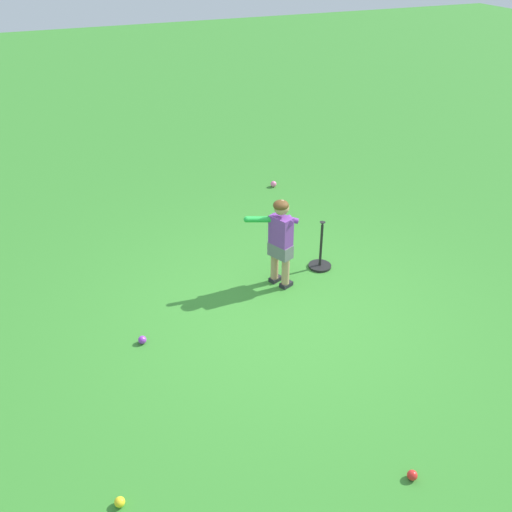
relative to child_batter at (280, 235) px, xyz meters
The scene contains 7 objects.
ground_plane 0.86m from the child_batter, 161.07° to the left, with size 40.00×40.00×0.00m, color #38842D.
child_batter is the anchor object (origin of this frame).
play_ball_midfield 2.95m from the child_batter, behind, with size 0.08×0.08×0.08m, color red.
play_ball_near_batter 3.28m from the child_batter, 134.49° to the left, with size 0.08×0.08×0.08m, color yellow.
play_ball_far_right 1.89m from the child_batter, 105.28° to the left, with size 0.08×0.08×0.08m, color purple.
play_ball_behind_batter 2.89m from the child_batter, 22.57° to the right, with size 0.10×0.10×0.10m, color pink.
batting_tee 0.84m from the child_batter, 75.98° to the right, with size 0.28×0.28×0.62m.
Camera 1 is at (-4.63, 2.24, 3.72)m, focal length 40.62 mm.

